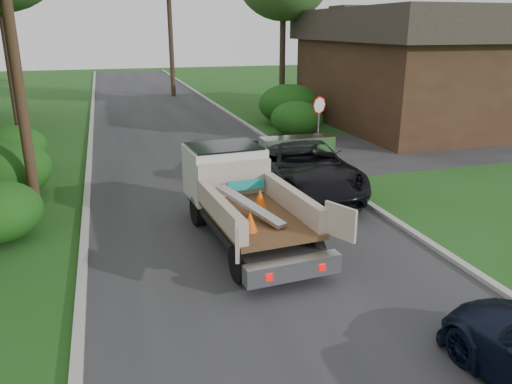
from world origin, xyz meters
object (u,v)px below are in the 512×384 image
at_px(black_pickup, 301,166).
at_px(flatbed_truck, 237,190).
at_px(stop_sign, 319,113).
at_px(house_right, 415,66).
at_px(utility_pole, 11,27).

bearing_deg(black_pickup, flatbed_truck, -132.70).
bearing_deg(stop_sign, house_right, 32.66).
distance_m(stop_sign, house_right, 9.37).
height_order(stop_sign, black_pickup, stop_sign).
bearing_deg(flatbed_truck, stop_sign, 48.37).
distance_m(stop_sign, flatbed_truck, 8.98).
height_order(stop_sign, utility_pole, utility_pole).
height_order(utility_pole, flatbed_truck, utility_pole).
bearing_deg(utility_pole, black_pickup, -3.39).
xyz_separation_m(utility_pole, black_pickup, (8.13, -0.48, -4.32)).
relative_size(flatbed_truck, black_pickup, 0.93).
bearing_deg(stop_sign, black_pickup, -119.54).
distance_m(flatbed_truck, black_pickup, 3.90).
distance_m(stop_sign, utility_pole, 11.91).
bearing_deg(utility_pole, flatbed_truck, -30.62).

